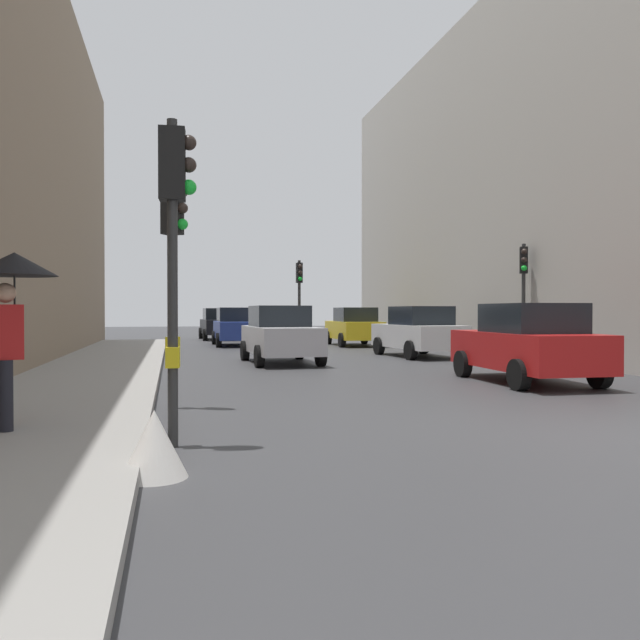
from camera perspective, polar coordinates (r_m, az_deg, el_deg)
ground_plane at (r=9.15m, az=23.79°, el=-9.27°), size 120.00×120.00×0.00m
sidewalk_kerb at (r=13.41m, az=-21.15°, el=-5.72°), size 3.10×40.00×0.16m
traffic_light_mid_street at (r=21.01m, az=17.94°, el=3.44°), size 0.35×0.45×3.73m
traffic_light_near_right at (r=10.62m, az=-13.10°, el=6.29°), size 0.44×0.37×3.78m
traffic_light_far_median at (r=26.48m, az=-1.88°, el=2.92°), size 0.24×0.43×3.73m
traffic_light_near_left at (r=7.62m, az=-13.03°, el=8.66°), size 0.44×0.26×3.82m
car_white_compact at (r=22.24m, az=8.88°, el=-1.05°), size 2.24×4.31×1.76m
car_blue_van at (r=29.42m, az=-7.62°, el=-0.60°), size 2.04×4.21×1.76m
car_red_sedan at (r=14.75m, az=18.22°, el=-2.01°), size 2.14×4.26×1.76m
car_silver_hatchback at (r=19.37m, az=-3.61°, el=-1.31°), size 2.15×4.27×1.76m
car_dark_suv at (r=35.94m, az=-9.13°, el=-0.35°), size 2.14×4.26×1.76m
car_yellow_taxi at (r=29.16m, az=3.10°, el=-0.61°), size 2.08×4.23×1.76m
pedestrian_with_umbrella at (r=8.45m, az=-26.12°, el=2.42°), size 1.00×1.00×2.14m
warning_sign_triangle at (r=6.31m, az=-14.76°, el=-10.78°), size 0.64×0.64×0.65m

